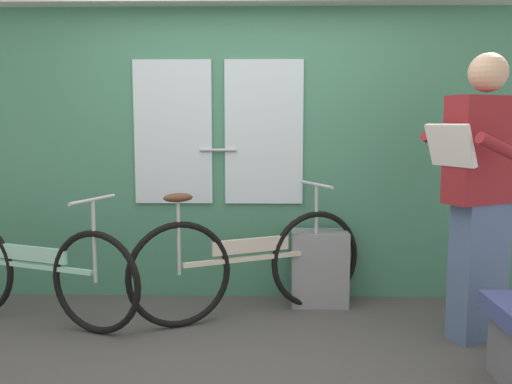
{
  "coord_description": "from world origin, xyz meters",
  "views": [
    {
      "loc": [
        0.18,
        -3.02,
        1.38
      ],
      "look_at": [
        0.1,
        0.66,
        0.92
      ],
      "focal_mm": 39.62,
      "sensor_mm": 36.0,
      "label": 1
    }
  ],
  "objects_px": {
    "bicycle_near_door": "(250,264)",
    "trash_bin_by_wall": "(319,268)",
    "bicycle_leaning_behind": "(32,271)",
    "passenger_reading_newspaper": "(481,191)"
  },
  "relations": [
    {
      "from": "bicycle_leaning_behind",
      "to": "passenger_reading_newspaper",
      "type": "height_order",
      "value": "passenger_reading_newspaper"
    },
    {
      "from": "bicycle_leaning_behind",
      "to": "trash_bin_by_wall",
      "type": "relative_size",
      "value": 2.91
    },
    {
      "from": "passenger_reading_newspaper",
      "to": "trash_bin_by_wall",
      "type": "height_order",
      "value": "passenger_reading_newspaper"
    },
    {
      "from": "bicycle_near_door",
      "to": "trash_bin_by_wall",
      "type": "xyz_separation_m",
      "value": [
        0.52,
        0.3,
        -0.1
      ]
    },
    {
      "from": "bicycle_near_door",
      "to": "trash_bin_by_wall",
      "type": "distance_m",
      "value": 0.6
    },
    {
      "from": "bicycle_leaning_behind",
      "to": "trash_bin_by_wall",
      "type": "height_order",
      "value": "bicycle_leaning_behind"
    },
    {
      "from": "bicycle_near_door",
      "to": "passenger_reading_newspaper",
      "type": "distance_m",
      "value": 1.6
    },
    {
      "from": "passenger_reading_newspaper",
      "to": "trash_bin_by_wall",
      "type": "relative_size",
      "value": 3.19
    },
    {
      "from": "bicycle_leaning_behind",
      "to": "passenger_reading_newspaper",
      "type": "distance_m",
      "value": 3.01
    },
    {
      "from": "bicycle_near_door",
      "to": "passenger_reading_newspaper",
      "type": "bearing_deg",
      "value": -39.64
    }
  ]
}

